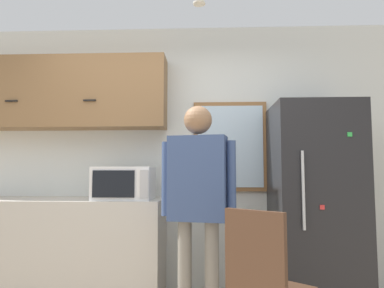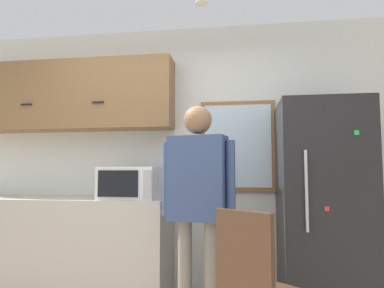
{
  "view_description": "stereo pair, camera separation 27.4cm",
  "coord_description": "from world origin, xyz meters",
  "px_view_note": "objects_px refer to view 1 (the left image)",
  "views": [
    {
      "loc": [
        0.4,
        -1.79,
        1.18
      ],
      "look_at": [
        0.28,
        0.94,
        1.41
      ],
      "focal_mm": 32.0,
      "sensor_mm": 36.0,
      "label": 1
    },
    {
      "loc": [
        0.67,
        -1.76,
        1.18
      ],
      "look_at": [
        0.28,
        0.94,
        1.41
      ],
      "focal_mm": 32.0,
      "sensor_mm": 36.0,
      "label": 2
    }
  ],
  "objects_px": {
    "refrigerator": "(315,204)",
    "microwave": "(124,183)",
    "chair": "(264,281)",
    "person": "(198,189)"
  },
  "relations": [
    {
      "from": "refrigerator",
      "to": "chair",
      "type": "distance_m",
      "value": 1.22
    },
    {
      "from": "refrigerator",
      "to": "chair",
      "type": "xyz_separation_m",
      "value": [
        -0.62,
        -0.98,
        -0.38
      ]
    },
    {
      "from": "person",
      "to": "chair",
      "type": "bearing_deg",
      "value": -42.13
    },
    {
      "from": "person",
      "to": "chair",
      "type": "height_order",
      "value": "person"
    },
    {
      "from": "microwave",
      "to": "refrigerator",
      "type": "height_order",
      "value": "refrigerator"
    },
    {
      "from": "refrigerator",
      "to": "microwave",
      "type": "bearing_deg",
      "value": -178.95
    },
    {
      "from": "microwave",
      "to": "person",
      "type": "xyz_separation_m",
      "value": [
        0.68,
        -0.39,
        -0.03
      ]
    },
    {
      "from": "person",
      "to": "refrigerator",
      "type": "relative_size",
      "value": 0.95
    },
    {
      "from": "microwave",
      "to": "refrigerator",
      "type": "distance_m",
      "value": 1.73
    },
    {
      "from": "microwave",
      "to": "chair",
      "type": "height_order",
      "value": "microwave"
    }
  ]
}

